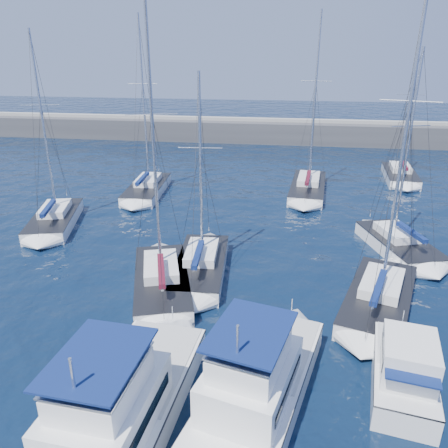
# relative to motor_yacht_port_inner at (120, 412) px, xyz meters

# --- Properties ---
(ground) EXTENTS (220.00, 220.00, 0.00)m
(ground) POSITION_rel_motor_yacht_port_inner_xyz_m (1.79, 4.12, -1.13)
(ground) COLOR black
(ground) RESTS_ON ground
(breakwater) EXTENTS (160.00, 6.00, 4.45)m
(breakwater) POSITION_rel_motor_yacht_port_inner_xyz_m (1.79, 56.12, -0.08)
(breakwater) COLOR #424244
(breakwater) RESTS_ON ground
(motor_yacht_port_inner) EXTENTS (4.18, 9.98, 4.69)m
(motor_yacht_port_inner) POSITION_rel_motor_yacht_port_inner_xyz_m (0.00, 0.00, 0.00)
(motor_yacht_port_inner) COLOR white
(motor_yacht_port_inner) RESTS_ON ground
(motor_yacht_stbd_inner) EXTENTS (5.39, 9.68, 4.69)m
(motor_yacht_stbd_inner) POSITION_rel_motor_yacht_port_inner_xyz_m (4.70, 2.03, 0.00)
(motor_yacht_stbd_inner) COLOR white
(motor_yacht_stbd_inner) RESTS_ON ground
(motor_yacht_stbd_outer) EXTENTS (3.29, 5.81, 3.20)m
(motor_yacht_stbd_outer) POSITION_rel_motor_yacht_port_inner_xyz_m (10.57, 3.90, -0.19)
(motor_yacht_stbd_outer) COLOR white
(motor_yacht_stbd_outer) RESTS_ON ground
(sailboat_mid_a) EXTENTS (5.07, 8.48, 14.88)m
(sailboat_mid_a) POSITION_rel_motor_yacht_port_inner_xyz_m (-12.79, 18.84, -0.61)
(sailboat_mid_a) COLOR white
(sailboat_mid_a) RESTS_ON ground
(sailboat_mid_b) EXTENTS (5.41, 8.70, 16.03)m
(sailboat_mid_b) POSITION_rel_motor_yacht_port_inner_xyz_m (-1.53, 10.45, -0.60)
(sailboat_mid_b) COLOR white
(sailboat_mid_b) RESTS_ON ground
(sailboat_mid_c) EXTENTS (3.55, 8.02, 12.42)m
(sailboat_mid_c) POSITION_rel_motor_yacht_port_inner_xyz_m (0.36, 12.71, -0.63)
(sailboat_mid_c) COLOR white
(sailboat_mid_c) RESTS_ON ground
(sailboat_mid_d) EXTENTS (5.49, 8.72, 17.51)m
(sailboat_mid_d) POSITION_rel_motor_yacht_port_inner_xyz_m (10.73, 10.36, -0.58)
(sailboat_mid_d) COLOR white
(sailboat_mid_d) RESTS_ON ground
(sailboat_mid_e) EXTENTS (5.16, 7.81, 13.65)m
(sailboat_mid_e) POSITION_rel_motor_yacht_port_inner_xyz_m (13.31, 17.97, -0.61)
(sailboat_mid_e) COLOR white
(sailboat_mid_e) RESTS_ON ground
(sailboat_back_a) EXTENTS (3.68, 8.95, 16.42)m
(sailboat_back_a) POSITION_rel_motor_yacht_port_inner_xyz_m (-8.09, 27.95, -0.60)
(sailboat_back_a) COLOR white
(sailboat_back_a) RESTS_ON ground
(sailboat_back_b) EXTENTS (3.97, 10.05, 16.76)m
(sailboat_back_b) POSITION_rel_motor_yacht_port_inner_xyz_m (7.43, 30.72, -0.61)
(sailboat_back_b) COLOR white
(sailboat_back_b) RESTS_ON ground
(sailboat_back_c) EXTENTS (3.63, 8.25, 14.07)m
(sailboat_back_c) POSITION_rel_motor_yacht_port_inner_xyz_m (17.38, 36.79, -0.62)
(sailboat_back_c) COLOR white
(sailboat_back_c) RESTS_ON ground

